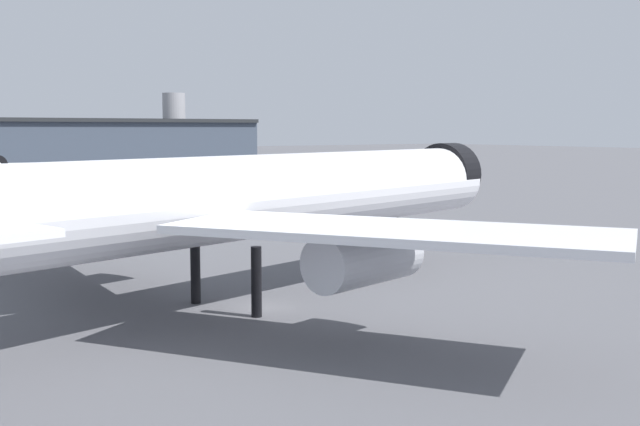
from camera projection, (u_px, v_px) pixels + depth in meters
ground at (260, 307)px, 55.93m from camera, size 900.00×900.00×0.00m
airliner_near_gate at (248, 199)px, 56.05m from camera, size 62.65×56.14×17.61m
baggage_cart_trailing at (108, 235)px, 87.01m from camera, size 2.04×2.48×1.82m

